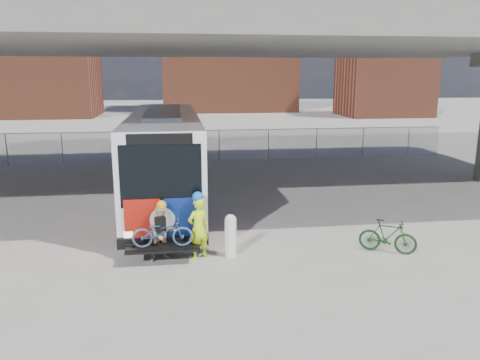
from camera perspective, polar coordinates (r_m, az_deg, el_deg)
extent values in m
plane|color=#9E9991|center=(16.44, -2.05, -5.17)|extent=(160.00, 160.00, 0.00)
cube|color=silver|center=(18.98, -9.11, 3.18)|extent=(2.55, 12.00, 3.20)
cube|color=black|center=(19.38, -9.15, 5.29)|extent=(2.61, 11.00, 1.28)
cube|color=black|center=(13.06, -9.61, 0.53)|extent=(2.24, 0.12, 1.76)
cube|color=black|center=(12.89, -9.78, 4.98)|extent=(1.78, 0.12, 0.30)
cube|color=black|center=(13.49, -9.33, -7.41)|extent=(2.55, 0.20, 0.30)
cube|color=#A0160C|center=(13.34, -11.79, -4.80)|extent=(1.00, 0.08, 1.20)
cube|color=navy|center=(13.30, -7.05, -4.66)|extent=(1.00, 0.08, 1.20)
cylinder|color=silver|center=(13.29, -9.43, -4.76)|extent=(0.70, 0.06, 0.70)
cube|color=gray|center=(18.78, -9.29, 8.21)|extent=(1.28, 7.20, 0.14)
cube|color=black|center=(13.02, -9.37, -8.16)|extent=(2.00, 0.70, 0.06)
cylinder|color=black|center=(15.11, -13.60, -5.18)|extent=(0.30, 1.00, 1.00)
cylinder|color=black|center=(15.05, -4.79, -4.93)|extent=(0.30, 1.00, 1.00)
cylinder|color=black|center=(23.42, -11.64, 1.28)|extent=(0.30, 1.00, 1.00)
cylinder|color=black|center=(23.38, -5.98, 1.46)|extent=(0.30, 1.00, 1.00)
cube|color=#A0160C|center=(15.48, -14.10, -1.69)|extent=(0.06, 2.60, 1.70)
cube|color=navy|center=(17.03, -13.55, -0.35)|extent=(0.06, 1.40, 1.70)
cube|color=#A0160C|center=(15.41, -4.41, -1.40)|extent=(0.06, 2.60, 1.70)
cube|color=navy|center=(16.96, -4.75, -0.08)|extent=(0.06, 1.40, 1.70)
imported|color=#3D6288|center=(12.87, -9.45, -6.26)|extent=(1.64, 0.59, 0.86)
cube|color=#605E59|center=(19.69, -3.47, 17.67)|extent=(40.00, 16.00, 1.50)
cube|color=#605E59|center=(19.78, -3.50, 19.98)|extent=(40.00, 0.60, 0.80)
cylinder|color=gray|center=(28.60, -20.85, 3.58)|extent=(0.06, 0.06, 1.80)
cylinder|color=gray|center=(27.98, -12.83, 3.91)|extent=(0.06, 0.06, 1.80)
cylinder|color=gray|center=(27.91, -4.61, 4.17)|extent=(0.06, 0.06, 1.80)
cylinder|color=gray|center=(28.42, 3.49, 4.34)|extent=(0.06, 0.06, 1.80)
cylinder|color=gray|center=(29.47, 11.16, 4.42)|extent=(0.06, 0.06, 1.80)
cylinder|color=gray|center=(31.00, 18.19, 4.43)|extent=(0.06, 0.06, 1.80)
plane|color=gray|center=(27.91, -4.61, 4.17)|extent=(30.00, 0.00, 30.00)
cube|color=gray|center=(27.79, -4.64, 6.04)|extent=(30.00, 0.05, 0.04)
cube|color=brown|center=(62.74, -23.61, 11.70)|extent=(14.00, 10.00, 10.00)
cube|color=brown|center=(67.99, -1.56, 13.58)|extent=(18.00, 12.00, 12.00)
cube|color=brown|center=(61.17, 17.14, 11.25)|extent=(10.00, 8.00, 8.00)
cylinder|color=brown|center=(72.64, 4.76, 18.63)|extent=(2.20, 2.20, 25.00)
cylinder|color=white|center=(13.30, -1.15, -7.12)|extent=(0.32, 0.32, 1.08)
sphere|color=white|center=(13.12, -1.16, -4.90)|extent=(0.32, 0.32, 0.32)
imported|color=#DAFE1A|center=(13.12, -5.11, -5.88)|extent=(0.76, 0.67, 1.76)
sphere|color=blue|center=(12.86, -5.19, -2.08)|extent=(0.31, 0.31, 0.31)
imported|color=#D0AB85|center=(13.14, -9.43, -6.42)|extent=(0.90, 0.79, 1.56)
sphere|color=gold|center=(12.90, -9.56, -3.06)|extent=(0.27, 0.27, 0.27)
cube|color=black|center=(12.86, -9.70, -5.31)|extent=(0.31, 0.23, 0.40)
imported|color=#133B16|center=(14.26, 17.57, -6.55)|extent=(1.65, 1.20, 0.98)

